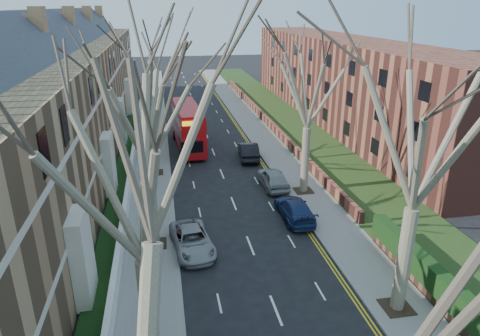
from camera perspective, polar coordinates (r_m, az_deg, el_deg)
pavement_left at (r=48.08m, az=-11.61°, el=4.02°), size 3.00×102.00×0.12m
pavement_right at (r=49.25m, az=2.50°, el=4.83°), size 3.00×102.00×0.12m
terrace_left at (r=39.96m, az=-23.36°, el=7.44°), size 9.70×78.00×13.60m
flats_right at (r=55.48m, az=13.48°, el=11.33°), size 13.97×54.00×10.00m
front_wall_left at (r=40.37m, az=-14.08°, el=1.39°), size 0.30×78.00×1.00m
grass_verge_right at (r=50.40m, az=7.52°, el=5.15°), size 6.00×102.00×0.06m
tree_left_mid at (r=13.76m, az=-14.05°, el=2.87°), size 10.50×10.50×14.71m
tree_left_far at (r=23.54m, az=-12.85°, el=9.54°), size 10.15×10.15×14.22m
tree_left_dist at (r=35.35m, az=-12.36°, el=13.75°), size 10.50×10.50×14.71m
tree_right_mid at (r=18.81m, az=23.69°, el=6.51°), size 10.50×10.50×14.71m
tree_right_far at (r=31.23m, az=9.35°, el=12.48°), size 10.15×10.15×14.22m
double_decker_bus at (r=43.60m, az=-6.95°, el=5.31°), size 2.98×10.12×4.22m
car_left_far at (r=25.77m, az=-6.40°, el=-9.57°), size 2.75×4.96×1.31m
car_right_near at (r=29.42m, az=7.31°, el=-5.45°), size 1.99×4.81×1.39m
car_right_mid at (r=34.18m, az=4.41°, el=-1.34°), size 1.95×4.57×1.54m
car_right_far at (r=40.43m, az=1.15°, el=2.31°), size 2.12×4.89×1.57m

